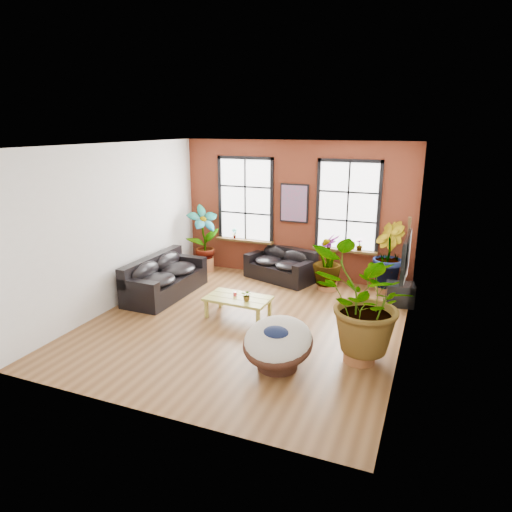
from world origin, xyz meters
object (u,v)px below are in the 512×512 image
(coffee_table, at_px, (238,299))
(papasan_chair, at_px, (278,343))
(sofa_back, at_px, (281,265))
(sofa_left, at_px, (164,278))

(coffee_table, relative_size, papasan_chair, 1.11)
(sofa_back, xyz_separation_m, sofa_left, (-2.19, -2.10, 0.04))
(sofa_left, bearing_deg, papasan_chair, -120.73)
(sofa_left, bearing_deg, coffee_table, -103.05)
(sofa_back, distance_m, papasan_chair, 4.52)
(sofa_back, xyz_separation_m, papasan_chair, (1.40, -4.29, 0.08))
(coffee_table, height_order, papasan_chair, papasan_chair)
(sofa_back, distance_m, coffee_table, 2.62)
(sofa_back, bearing_deg, sofa_left, -117.90)
(papasan_chair, bearing_deg, sofa_left, 150.61)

